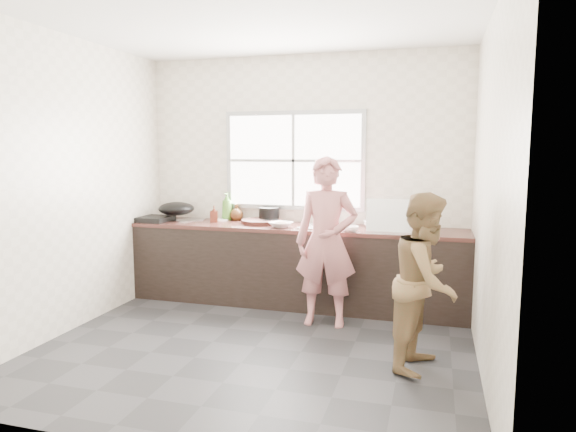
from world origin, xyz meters
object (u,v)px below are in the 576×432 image
(pot_lid_right, at_px, (195,219))
(bottle_brown_tall, at_px, (214,215))
(glass_jar, at_px, (213,218))
(bottle_brown_short, at_px, (236,213))
(bowl_held, at_px, (350,228))
(dish_rack, at_px, (391,214))
(black_pot, at_px, (269,215))
(plate_food, at_px, (220,220))
(bowl_crabs, at_px, (376,225))
(wok, at_px, (176,209))
(bottle_green, at_px, (227,206))
(pot_lid_left, at_px, (186,220))
(burner, at_px, (154,219))
(bowl_mince, at_px, (281,225))
(cutting_board, at_px, (261,222))
(woman, at_px, (326,247))
(person_side, at_px, (426,281))

(pot_lid_right, bearing_deg, bottle_brown_tall, -19.90)
(glass_jar, bearing_deg, bottle_brown_short, 45.04)
(bowl_held, relative_size, dish_rack, 0.48)
(black_pot, xyz_separation_m, plate_food, (-0.59, -0.04, -0.07))
(bowl_crabs, xyz_separation_m, bowl_held, (-0.23, -0.28, 0.00))
(plate_food, bearing_deg, bowl_crabs, -3.11)
(wok, xyz_separation_m, dish_rack, (2.44, -0.10, 0.03))
(bottle_green, xyz_separation_m, pot_lid_left, (-0.42, -0.21, -0.15))
(bottle_green, xyz_separation_m, burner, (-0.76, -0.33, -0.13))
(bowl_mince, bearing_deg, cutting_board, 144.43)
(dish_rack, distance_m, pot_lid_right, 2.27)
(woman, xyz_separation_m, dish_rack, (0.56, 0.48, 0.28))
(burner, distance_m, dish_rack, 2.66)
(cutting_board, distance_m, bottle_brown_tall, 0.55)
(woman, xyz_separation_m, wok, (-1.89, 0.58, 0.24))
(bottle_green, relative_size, bottle_brown_tall, 1.88)
(bowl_mince, bearing_deg, woman, -35.42)
(bowl_crabs, height_order, black_pot, black_pot)
(woman, xyz_separation_m, pot_lid_left, (-1.76, 0.57, 0.11))
(person_side, relative_size, pot_lid_right, 5.58)
(glass_jar, relative_size, dish_rack, 0.22)
(bowl_held, relative_size, black_pot, 0.94)
(plate_food, relative_size, bottle_brown_tall, 1.18)
(pot_lid_left, bearing_deg, bowl_mince, -7.69)
(woman, height_order, plate_food, woman)
(cutting_board, height_order, black_pot, black_pot)
(cutting_board, xyz_separation_m, bowl_held, (1.03, -0.27, 0.01))
(bowl_mince, distance_m, dish_rack, 1.14)
(burner, height_order, pot_lid_right, burner)
(bottle_green, relative_size, pot_lid_right, 1.31)
(woman, xyz_separation_m, burner, (-2.10, 0.46, 0.13))
(bowl_crabs, bearing_deg, plate_food, 176.89)
(bowl_crabs, xyz_separation_m, wok, (-2.28, -0.03, 0.10))
(bottle_green, relative_size, glass_jar, 3.29)
(cutting_board, relative_size, wok, 1.07)
(burner, relative_size, pot_lid_right, 1.50)
(black_pot, xyz_separation_m, glass_jar, (-0.61, -0.18, -0.03))
(pot_lid_left, bearing_deg, bottle_brown_short, 21.65)
(woman, xyz_separation_m, bowl_crabs, (0.40, 0.62, 0.14))
(bottle_green, distance_m, burner, 0.84)
(woman, height_order, cutting_board, woman)
(person_side, height_order, bottle_brown_tall, person_side)
(bottle_brown_tall, height_order, pot_lid_left, bottle_brown_tall)
(black_pot, height_order, plate_food, black_pot)
(wok, bearing_deg, bottle_brown_tall, -0.21)
(person_side, height_order, pot_lid_right, person_side)
(plate_food, bearing_deg, black_pot, 4.22)
(black_pot, relative_size, bottle_brown_short, 1.29)
(woman, distance_m, wok, 1.99)
(plate_food, relative_size, burner, 0.55)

